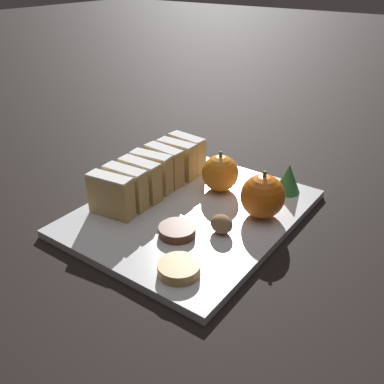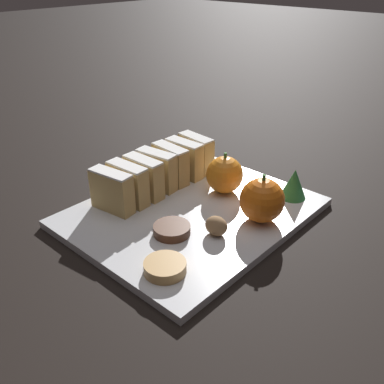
{
  "view_description": "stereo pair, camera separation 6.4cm",
  "coord_description": "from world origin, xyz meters",
  "px_view_note": "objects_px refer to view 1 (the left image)",
  "views": [
    {
      "loc": [
        0.33,
        -0.46,
        0.35
      ],
      "look_at": [
        0.0,
        0.0,
        0.04
      ],
      "focal_mm": 40.0,
      "sensor_mm": 36.0,
      "label": 1
    },
    {
      "loc": [
        0.38,
        -0.42,
        0.35
      ],
      "look_at": [
        0.0,
        0.0,
        0.04
      ],
      "focal_mm": 40.0,
      "sensor_mm": 36.0,
      "label": 2
    }
  ],
  "objects_px": {
    "orange_near": "(223,174)",
    "orange_far": "(263,196)",
    "chocolate_cookie": "(177,231)",
    "walnut": "(221,224)"
  },
  "relations": [
    {
      "from": "orange_far",
      "to": "chocolate_cookie",
      "type": "bearing_deg",
      "value": -121.94
    },
    {
      "from": "orange_near",
      "to": "chocolate_cookie",
      "type": "relative_size",
      "value": 1.31
    },
    {
      "from": "chocolate_cookie",
      "to": "walnut",
      "type": "bearing_deg",
      "value": 41.08
    },
    {
      "from": "orange_near",
      "to": "orange_far",
      "type": "height_order",
      "value": "orange_far"
    },
    {
      "from": "orange_near",
      "to": "walnut",
      "type": "distance_m",
      "value": 0.13
    },
    {
      "from": "orange_far",
      "to": "walnut",
      "type": "height_order",
      "value": "orange_far"
    },
    {
      "from": "orange_near",
      "to": "orange_far",
      "type": "xyz_separation_m",
      "value": [
        0.09,
        -0.03,
        0.0
      ]
    },
    {
      "from": "orange_near",
      "to": "chocolate_cookie",
      "type": "bearing_deg",
      "value": -82.63
    },
    {
      "from": "orange_near",
      "to": "walnut",
      "type": "relative_size",
      "value": 2.07
    },
    {
      "from": "orange_near",
      "to": "walnut",
      "type": "height_order",
      "value": "orange_near"
    }
  ]
}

